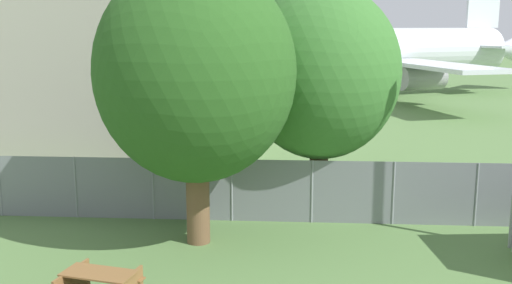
% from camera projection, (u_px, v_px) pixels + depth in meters
% --- Properties ---
extents(perimeter_fence, '(56.07, 0.07, 2.02)m').
position_uv_depth(perimeter_fence, '(312.00, 192.00, 18.89)').
color(perimeter_fence, gray).
rests_on(perimeter_fence, ground).
extents(airplane, '(36.23, 28.97, 12.09)m').
position_uv_depth(airplane, '(359.00, 53.00, 51.10)').
color(airplane, silver).
rests_on(airplane, ground).
extents(picnic_bench_near_cabin, '(1.88, 1.72, 0.76)m').
position_uv_depth(picnic_bench_near_cabin, '(99.00, 284.00, 13.41)').
color(picnic_bench_near_cabin, brown).
rests_on(picnic_bench_near_cabin, ground).
extents(tree_near_hangar, '(5.57, 5.57, 7.97)m').
position_uv_depth(tree_near_hangar, '(195.00, 73.00, 16.42)').
color(tree_near_hangar, brown).
rests_on(tree_near_hangar, ground).
extents(tree_left_of_cabin, '(5.15, 5.15, 7.51)m').
position_uv_depth(tree_left_of_cabin, '(321.00, 73.00, 19.34)').
color(tree_left_of_cabin, '#4C3823').
rests_on(tree_left_of_cabin, ground).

